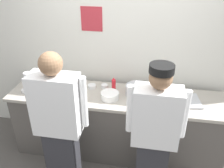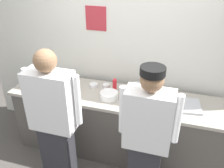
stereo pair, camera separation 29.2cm
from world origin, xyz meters
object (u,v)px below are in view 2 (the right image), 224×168
Objects in this scene: plate_stack_front at (109,95)px; ramekin_yellow_sauce at (29,86)px; deli_cup at (160,108)px; chefs_knife at (51,84)px; plate_stack_rear at (71,89)px; mixing_bowl_steel at (138,92)px; chef_center at (147,137)px; chef_near_left at (54,121)px; ramekin_orange_sauce at (94,85)px; sheet_tray at (182,105)px; ramekin_green_sauce at (106,86)px; squeeze_bottle_primary at (115,84)px.

ramekin_yellow_sauce is (-1.09, -0.04, -0.02)m from plate_stack_front.
deli_cup reaches higher than chefs_knife.
plate_stack_front is at bearing -4.89° from plate_stack_rear.
plate_stack_front is 1.09m from ramekin_yellow_sauce.
ramekin_yellow_sauce is (-1.42, -0.20, -0.04)m from mixing_bowl_steel.
chef_near_left is at bearing -176.54° from chef_center.
chef_center reaches higher than ramekin_orange_sauce.
plate_stack_front is at bearing -6.80° from chefs_knife.
ramekin_orange_sauce reaches higher than sheet_tray.
ramekin_green_sauce is at bearing 115.34° from plate_stack_front.
ramekin_yellow_sauce is at bearing -172.04° from mixing_bowl_steel.
chef_center is (0.99, 0.06, -0.03)m from chef_near_left.
chef_center is at bearing -24.21° from chefs_knife.
mixing_bowl_steel reaches higher than plate_stack_front.
deli_cup is at bearing -26.57° from squeeze_bottle_primary.
chef_center is 17.69× the size of ramekin_yellow_sauce.
ramekin_orange_sauce is (-0.30, 0.02, -0.07)m from squeeze_bottle_primary.
squeeze_bottle_primary is 2.01× the size of ramekin_yellow_sauce.
sheet_tray is (1.39, 0.04, -0.01)m from plate_stack_rear.
plate_stack_front reaches higher than ramekin_yellow_sauce.
mixing_bowl_steel is 0.40m from deli_cup.
plate_stack_rear is at bearing 172.74° from deli_cup.
ramekin_yellow_sauce is 0.91× the size of deli_cup.
chef_near_left is 19.62× the size of ramekin_green_sauce.
chef_center is at bearing -41.97° from ramekin_orange_sauce.
plate_stack_front is 0.86m from chefs_knife.
mixing_bowl_steel is 2.77× the size of ramekin_orange_sauce.
chef_near_left is 7.76× the size of plate_stack_front.
ramekin_green_sauce is 0.17m from ramekin_orange_sauce.
chef_near_left is 1.04× the size of chef_center.
ramekin_yellow_sauce is at bearing -162.24° from ramekin_orange_sauce.
chefs_knife is (-0.42, 0.69, 0.01)m from chef_near_left.
chef_near_left reaches higher than ramekin_orange_sauce.
plate_stack_front is 1.01× the size of plate_stack_rear.
chef_center is 0.77m from plate_stack_front.
squeeze_bottle_primary is 0.69m from deli_cup.
ramekin_green_sauce is at bearing 26.15° from plate_stack_rear.
squeeze_bottle_primary is at bearing 16.23° from plate_stack_rear.
chef_near_left is 0.92m from squeeze_bottle_primary.
chef_center reaches higher than chefs_knife.
chef_near_left reaches higher than plate_stack_rear.
chef_near_left is at bearing -135.14° from mixing_bowl_steel.
deli_cup is (1.06, 0.49, 0.05)m from chef_near_left.
ramekin_green_sauce is 0.75m from chefs_knife.
chef_near_left is 7.83× the size of plate_stack_rear.
plate_stack_rear is 1.39m from sheet_tray.
mixing_bowl_steel is at bearing 108.48° from chef_center.
mixing_bowl_steel is 0.54m from sheet_tray.
squeeze_bottle_primary is 0.67× the size of chefs_knife.
ramekin_yellow_sauce is 0.85m from ramekin_orange_sauce.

